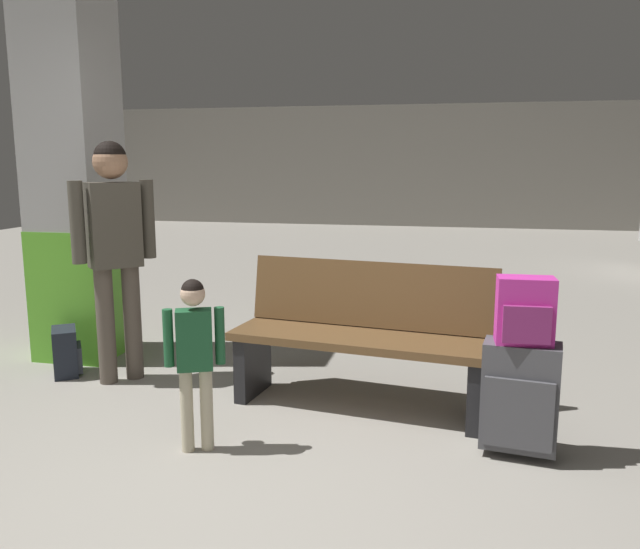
# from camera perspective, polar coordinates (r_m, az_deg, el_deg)

# --- Properties ---
(ground_plane) EXTENTS (18.00, 18.00, 0.10)m
(ground_plane) POSITION_cam_1_polar(r_m,az_deg,el_deg) (6.62, 3.01, -3.60)
(ground_plane) COLOR gray
(garage_back_wall) EXTENTS (18.00, 0.12, 2.80)m
(garage_back_wall) POSITION_cam_1_polar(r_m,az_deg,el_deg) (15.24, 8.62, 9.53)
(garage_back_wall) COLOR gray
(garage_back_wall) RESTS_ON ground_plane
(structural_pillar) EXTENTS (0.57, 0.57, 2.90)m
(structural_pillar) POSITION_cam_1_polar(r_m,az_deg,el_deg) (5.25, -21.08, 8.58)
(structural_pillar) COLOR #66C633
(structural_pillar) RESTS_ON ground_plane
(bench) EXTENTS (1.66, 0.74, 0.89)m
(bench) POSITION_cam_1_polar(r_m,az_deg,el_deg) (3.99, 3.80, -5.53)
(bench) COLOR brown
(bench) RESTS_ON ground_plane
(suitcase) EXTENTS (0.40, 0.27, 0.60)m
(suitcase) POSITION_cam_1_polar(r_m,az_deg,el_deg) (3.50, 17.39, -10.36)
(suitcase) COLOR #4C4C51
(suitcase) RESTS_ON ground_plane
(backpack_bright) EXTENTS (0.29, 0.20, 0.34)m
(backpack_bright) POSITION_cam_1_polar(r_m,az_deg,el_deg) (3.37, 17.81, -3.16)
(backpack_bright) COLOR #D833A5
(backpack_bright) RESTS_ON suitcase
(child) EXTENTS (0.29, 0.18, 0.92)m
(child) POSITION_cam_1_polar(r_m,az_deg,el_deg) (3.39, -11.15, -6.33)
(child) COLOR beige
(child) RESTS_ON ground_plane
(adult) EXTENTS (0.42, 0.43, 1.65)m
(adult) POSITION_cam_1_polar(r_m,az_deg,el_deg) (4.54, -17.86, 3.29)
(adult) COLOR brown
(adult) RESTS_ON ground_plane
(backpack_dark_floor) EXTENTS (0.30, 0.32, 0.34)m
(backpack_dark_floor) POSITION_cam_1_polar(r_m,az_deg,el_deg) (4.95, -21.69, -6.44)
(backpack_dark_floor) COLOR #1E232D
(backpack_dark_floor) RESTS_ON ground_plane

